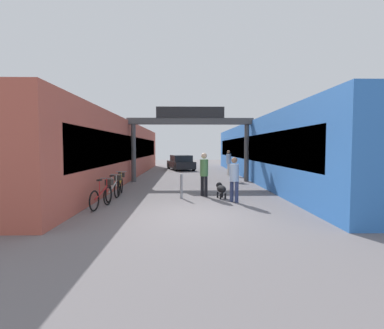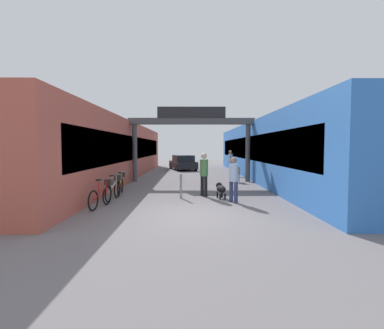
# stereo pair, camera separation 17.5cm
# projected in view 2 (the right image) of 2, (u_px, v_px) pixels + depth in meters

# --- Properties ---
(ground_plane) EXTENTS (80.00, 80.00, 0.00)m
(ground_plane) POSITION_uv_depth(u_px,v_px,m) (193.00, 215.00, 8.99)
(ground_plane) COLOR slate
(storefront_left) EXTENTS (3.00, 26.00, 3.61)m
(storefront_left) POSITION_uv_depth(u_px,v_px,m) (115.00, 151.00, 19.83)
(storefront_left) COLOR #B25142
(storefront_left) RESTS_ON ground_plane
(storefront_right) EXTENTS (3.00, 26.00, 3.61)m
(storefront_right) POSITION_uv_depth(u_px,v_px,m) (268.00, 151.00, 19.91)
(storefront_right) COLOR blue
(storefront_right) RESTS_ON ground_plane
(arcade_sign_gateway) EXTENTS (7.40, 0.47, 4.39)m
(arcade_sign_gateway) POSITION_uv_depth(u_px,v_px,m) (191.00, 129.00, 17.58)
(arcade_sign_gateway) COLOR #4C4C4F
(arcade_sign_gateway) RESTS_ON ground_plane
(pedestrian_with_dog) EXTENTS (0.48, 0.48, 1.67)m
(pedestrian_with_dog) POSITION_uv_depth(u_px,v_px,m) (234.00, 177.00, 11.02)
(pedestrian_with_dog) COLOR navy
(pedestrian_with_dog) RESTS_ON ground_plane
(pedestrian_companion) EXTENTS (0.47, 0.47, 1.80)m
(pedestrian_companion) POSITION_uv_depth(u_px,v_px,m) (204.00, 171.00, 12.40)
(pedestrian_companion) COLOR black
(pedestrian_companion) RESTS_ON ground_plane
(pedestrian_carrying_crate) EXTENTS (0.36, 0.39, 1.82)m
(pedestrian_carrying_crate) POSITION_uv_depth(u_px,v_px,m) (230.00, 161.00, 21.46)
(pedestrian_carrying_crate) COLOR silver
(pedestrian_carrying_crate) RESTS_ON ground_plane
(dog_on_leash) EXTENTS (0.44, 0.86, 0.61)m
(dog_on_leash) POSITION_uv_depth(u_px,v_px,m) (221.00, 189.00, 11.95)
(dog_on_leash) COLOR black
(dog_on_leash) RESTS_ON ground_plane
(bicycle_red_nearest) EXTENTS (0.47, 1.68, 0.98)m
(bicycle_red_nearest) POSITION_uv_depth(u_px,v_px,m) (102.00, 194.00, 10.15)
(bicycle_red_nearest) COLOR black
(bicycle_red_nearest) RESTS_ON ground_plane
(bicycle_silver_second) EXTENTS (0.46, 1.69, 0.98)m
(bicycle_silver_second) POSITION_uv_depth(u_px,v_px,m) (114.00, 188.00, 11.65)
(bicycle_silver_second) COLOR black
(bicycle_silver_second) RESTS_ON ground_plane
(bicycle_orange_third) EXTENTS (0.46, 1.69, 0.98)m
(bicycle_orange_third) POSITION_uv_depth(u_px,v_px,m) (121.00, 184.00, 12.97)
(bicycle_orange_third) COLOR black
(bicycle_orange_third) RESTS_ON ground_plane
(bollard_post_metal) EXTENTS (0.10, 0.10, 0.98)m
(bollard_post_metal) POSITION_uv_depth(u_px,v_px,m) (181.00, 186.00, 11.92)
(bollard_post_metal) COLOR gray
(bollard_post_metal) RESTS_ON ground_plane
(cafe_chair_wood_nearer) EXTENTS (0.43, 0.43, 0.89)m
(cafe_chair_wood_nearer) POSITION_uv_depth(u_px,v_px,m) (236.00, 173.00, 17.38)
(cafe_chair_wood_nearer) COLOR gray
(cafe_chair_wood_nearer) RESTS_ON ground_plane
(parked_car_black) EXTENTS (2.70, 4.31, 1.33)m
(parked_car_black) POSITION_uv_depth(u_px,v_px,m) (183.00, 163.00, 26.83)
(parked_car_black) COLOR black
(parked_car_black) RESTS_ON ground_plane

